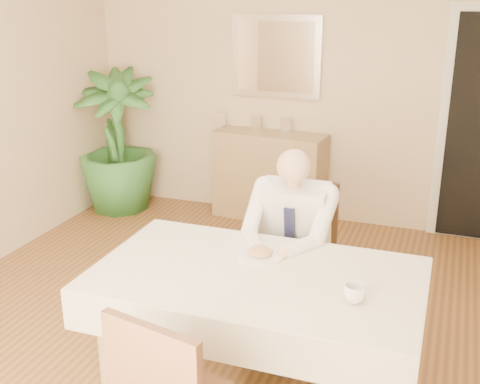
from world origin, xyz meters
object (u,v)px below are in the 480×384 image
(coffee_mug, at_px, (355,294))
(potted_palm, at_px, (116,141))
(chair_far, at_px, (299,245))
(seated_man, at_px, (288,241))
(dining_table, at_px, (257,287))
(sideboard, at_px, (269,176))

(coffee_mug, distance_m, potted_palm, 3.75)
(chair_far, xyz_separation_m, seated_man, (0.00, -0.29, 0.15))
(coffee_mug, bearing_deg, chair_far, 117.57)
(seated_man, xyz_separation_m, potted_palm, (-2.27, 1.76, 0.01))
(dining_table, distance_m, chair_far, 0.90)
(potted_palm, bearing_deg, coffee_mug, -41.54)
(coffee_mug, xyz_separation_m, potted_palm, (-2.80, 2.48, -0.09))
(coffee_mug, distance_m, sideboard, 3.06)
(dining_table, relative_size, sideboard, 1.61)
(dining_table, relative_size, seated_man, 1.38)
(sideboard, bearing_deg, potted_palm, -164.09)
(sideboard, xyz_separation_m, potted_palm, (-1.52, -0.27, 0.28))
(sideboard, bearing_deg, chair_far, -60.50)
(chair_far, relative_size, potted_palm, 0.68)
(coffee_mug, bearing_deg, seated_man, 126.26)
(seated_man, height_order, coffee_mug, seated_man)
(dining_table, height_order, chair_far, chair_far)
(sideboard, height_order, potted_palm, potted_palm)
(sideboard, relative_size, potted_palm, 0.76)
(chair_far, height_order, seated_man, seated_man)
(dining_table, distance_m, sideboard, 2.73)
(potted_palm, bearing_deg, sideboard, 9.96)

